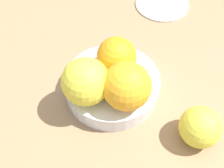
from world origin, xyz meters
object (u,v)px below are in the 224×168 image
(fruit_bowl, at_px, (112,85))
(orange_loose_0, at_px, (200,127))
(orange_in_bowl_0, at_px, (127,86))
(side_plate, at_px, (162,4))
(orange_in_bowl_1, at_px, (116,57))
(orange_in_bowl_2, at_px, (86,82))

(fruit_bowl, height_order, orange_loose_0, orange_loose_0)
(orange_in_bowl_0, xyz_separation_m, side_plate, (0.01, -0.33, -0.07))
(orange_loose_0, distance_m, side_plate, 0.37)
(orange_in_bowl_1, bearing_deg, side_plate, -97.15)
(side_plate, bearing_deg, orange_in_bowl_2, 79.59)
(orange_in_bowl_0, bearing_deg, orange_in_bowl_1, -57.74)
(fruit_bowl, distance_m, orange_in_bowl_2, 0.08)
(side_plate, bearing_deg, fruit_bowl, 83.57)
(fruit_bowl, xyz_separation_m, orange_in_bowl_0, (-0.04, 0.04, 0.06))
(orange_loose_0, bearing_deg, orange_in_bowl_0, -4.47)
(orange_in_bowl_0, relative_size, orange_in_bowl_1, 1.15)
(orange_in_bowl_0, height_order, side_plate, orange_in_bowl_0)
(orange_in_bowl_1, distance_m, orange_loose_0, 0.19)
(orange_loose_0, bearing_deg, side_plate, -67.70)
(fruit_bowl, height_order, orange_in_bowl_0, orange_in_bowl_0)
(orange_loose_0, bearing_deg, orange_in_bowl_1, -22.55)
(orange_in_bowl_2, height_order, orange_loose_0, orange_in_bowl_2)
(fruit_bowl, distance_m, orange_in_bowl_1, 0.06)
(orange_in_bowl_2, bearing_deg, side_plate, -100.41)
(orange_in_bowl_1, bearing_deg, fruit_bowl, 91.22)
(fruit_bowl, relative_size, orange_in_bowl_0, 2.16)
(orange_in_bowl_2, xyz_separation_m, side_plate, (-0.06, -0.34, -0.07))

